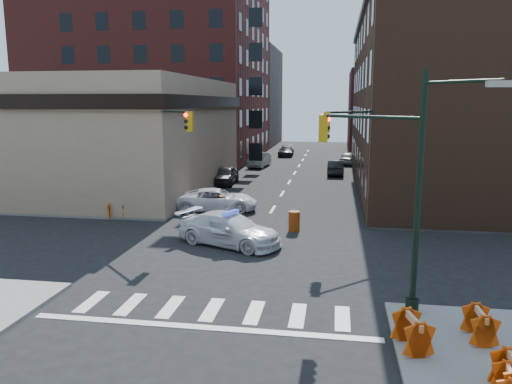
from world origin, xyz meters
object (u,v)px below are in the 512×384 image
(pedestrian_a, at_px, (104,201))
(barrel_road, at_px, (294,221))
(pickup, at_px, (217,200))
(parked_car_wfar, at_px, (259,160))
(parked_car_wnear, at_px, (225,175))
(parked_car_enear, at_px, (336,168))
(barrel_bank, at_px, (222,204))
(barricade_se_a, at_px, (480,325))
(pedestrian_b, at_px, (98,195))
(barricade_nw_a, at_px, (117,210))
(police_car, at_px, (229,229))

(pedestrian_a, relative_size, barrel_road, 1.57)
(pickup, distance_m, barrel_road, 7.14)
(parked_car_wfar, bearing_deg, pickup, -82.28)
(parked_car_wnear, bearing_deg, parked_car_enear, 36.27)
(parked_car_wnear, distance_m, barrel_bank, 11.42)
(barricade_se_a, bearing_deg, barrel_road, 25.28)
(parked_car_wfar, relative_size, pedestrian_b, 2.45)
(parked_car_wfar, bearing_deg, pedestrian_a, -96.56)
(pedestrian_b, bearing_deg, barricade_nw_a, -63.57)
(parked_car_wfar, xyz_separation_m, barricade_nw_a, (-4.86, -26.48, -0.21))
(parked_car_wfar, relative_size, parked_car_enear, 1.08)
(pedestrian_b, distance_m, barrel_bank, 8.13)
(parked_car_wfar, xyz_separation_m, parked_car_enear, (8.53, -4.87, -0.06))
(barricade_nw_a, bearing_deg, barrel_road, -19.73)
(parked_car_wfar, distance_m, barricade_nw_a, 26.92)
(pickup, height_order, barricade_se_a, pickup)
(barrel_road, bearing_deg, pedestrian_a, 173.12)
(parked_car_enear, bearing_deg, barricade_nw_a, 59.43)
(police_car, xyz_separation_m, barricade_nw_a, (-8.11, 4.46, -0.22))
(pickup, height_order, pedestrian_b, pedestrian_b)
(pickup, height_order, parked_car_wnear, parked_car_wnear)
(parked_car_enear, distance_m, pedestrian_b, 25.24)
(parked_car_wnear, height_order, barricade_nw_a, parked_car_wnear)
(pedestrian_b, xyz_separation_m, barricade_nw_a, (1.99, -1.61, -0.55))
(barricade_nw_a, bearing_deg, parked_car_enear, 44.41)
(pedestrian_a, bearing_deg, barricade_nw_a, 17.01)
(parked_car_enear, xyz_separation_m, barricade_nw_a, (-13.39, -21.61, -0.15))
(barricade_se_a, bearing_deg, barricade_nw_a, 49.86)
(pickup, distance_m, parked_car_enear, 19.85)
(pedestrian_b, distance_m, barricade_nw_a, 2.62)
(parked_car_wnear, height_order, barrel_bank, parked_car_wnear)
(police_car, relative_size, parked_car_enear, 1.24)
(parked_car_enear, distance_m, barrel_road, 22.88)
(pedestrian_b, bearing_deg, parked_car_wfar, 49.99)
(parked_car_wnear, bearing_deg, barricade_se_a, -64.39)
(parked_car_wfar, distance_m, barrel_road, 28.33)
(barrel_road, relative_size, barricade_se_a, 0.90)
(pickup, distance_m, pedestrian_a, 7.21)
(pedestrian_a, xyz_separation_m, barricade_nw_a, (0.93, -0.30, -0.45))
(pickup, height_order, parked_car_wfar, parked_car_wfar)
(barrel_road, bearing_deg, parked_car_enear, 84.32)
(parked_car_enear, relative_size, barricade_nw_a, 3.82)
(pickup, xyz_separation_m, parked_car_enear, (7.80, 18.25, -0.01))
(pickup, xyz_separation_m, pedestrian_a, (-6.52, -3.06, 0.30))
(parked_car_wfar, bearing_deg, barricade_se_a, -66.36)
(police_car, bearing_deg, pickup, 40.57)
(police_car, distance_m, pedestrian_b, 11.79)
(parked_car_enear, relative_size, barricade_se_a, 3.59)
(police_car, xyz_separation_m, parked_car_enear, (5.28, 26.07, -0.07))
(barrel_bank, bearing_deg, pedestrian_b, -169.69)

